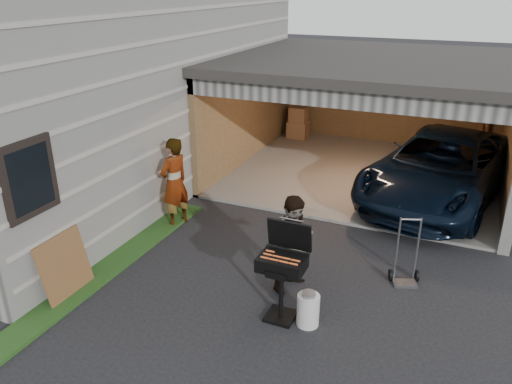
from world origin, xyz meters
The scene contains 11 objects.
ground centered at (0.00, 0.00, 0.00)m, with size 80.00×80.00×0.00m, color black.
house centered at (-6.00, 4.00, 2.75)m, with size 7.00×11.00×5.50m, color #474744.
groundcover_strip centered at (-2.25, -1.00, 0.03)m, with size 0.50×8.00×0.06m, color #193814.
garage centered at (0.76, 6.79, 1.87)m, with size 6.80×6.30×2.90m.
minivan centered at (2.58, 5.52, 0.72)m, with size 2.39×5.19×1.44m, color black.
woman centered at (-2.10, 2.20, 0.90)m, with size 0.66×0.43×1.80m, color #97AABE.
man centered at (0.80, 1.05, 0.78)m, with size 0.76×0.59×1.56m, color #3D2917.
bbq_grill centered at (0.90, 0.24, 0.86)m, with size 0.65×0.57×1.44m.
propane_tank centered at (1.30, 0.21, 0.24)m, with size 0.32×0.32×0.48m, color silver.
plywood_panel centered at (-2.34, -0.57, 0.50)m, with size 0.04×0.90×1.01m, color brown.
hand_truck centered at (2.40, 1.87, 0.22)m, with size 0.51×0.46×1.13m.
Camera 1 is at (2.96, -5.41, 4.52)m, focal length 35.00 mm.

